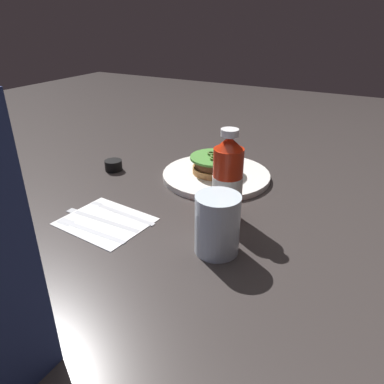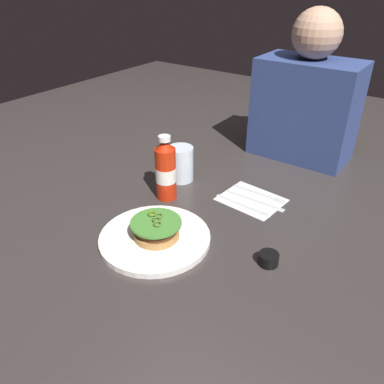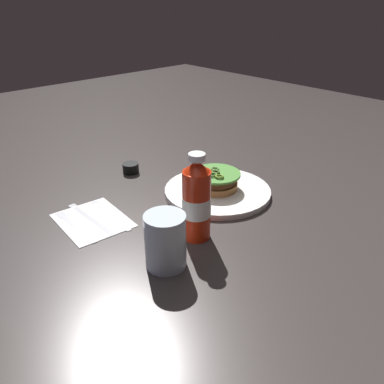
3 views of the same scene
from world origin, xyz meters
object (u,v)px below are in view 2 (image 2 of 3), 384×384
object	(u,v)px
ketchup_bottle	(166,171)
butter_knife	(258,201)
dinner_plate	(155,238)
napkin	(250,199)
diner_person	(307,99)
burger_sandwich	(156,229)
water_glass	(181,164)
spoon_utensil	(250,208)
condiment_cup	(269,259)
fork_utensil	(263,194)

from	to	relation	value
ketchup_bottle	butter_knife	xyz separation A→B (m)	(0.24, 0.14, -0.09)
dinner_plate	napkin	size ratio (longest dim) A/B	1.60
napkin	diner_person	size ratio (longest dim) A/B	0.36
burger_sandwich	dinner_plate	bearing A→B (deg)	-175.15
ketchup_bottle	water_glass	distance (m)	0.13
dinner_plate	water_glass	xyz separation A→B (m)	(-0.15, 0.30, 0.05)
diner_person	butter_knife	bearing A→B (deg)	-85.33
butter_knife	diner_person	world-z (taller)	diner_person
spoon_utensil	butter_knife	distance (m)	0.05
burger_sandwich	water_glass	world-z (taller)	water_glass
water_glass	napkin	size ratio (longest dim) A/B	0.64
burger_sandwich	condiment_cup	world-z (taller)	burger_sandwich
ketchup_bottle	butter_knife	distance (m)	0.29
dinner_plate	butter_knife	bearing A→B (deg)	68.00
butter_knife	burger_sandwich	bearing A→B (deg)	-111.12
dinner_plate	spoon_utensil	distance (m)	0.31
condiment_cup	napkin	bearing A→B (deg)	126.65
condiment_cup	spoon_utensil	distance (m)	0.24
fork_utensil	diner_person	bearing A→B (deg)	94.76
butter_knife	diner_person	bearing A→B (deg)	94.67
spoon_utensil	condiment_cup	bearing A→B (deg)	-51.52
napkin	butter_knife	bearing A→B (deg)	-0.17
water_glass	diner_person	bearing A→B (deg)	59.55
burger_sandwich	water_glass	bearing A→B (deg)	116.44
spoon_utensil	ketchup_bottle	bearing A→B (deg)	-159.73
dinner_plate	water_glass	distance (m)	0.34
diner_person	ketchup_bottle	bearing A→B (deg)	-111.68
ketchup_bottle	fork_utensil	bearing A→B (deg)	36.91
napkin	fork_utensil	distance (m)	0.05
dinner_plate	napkin	bearing A→B (deg)	71.98
dinner_plate	condiment_cup	world-z (taller)	condiment_cup
burger_sandwich	butter_knife	world-z (taller)	burger_sandwich
ketchup_bottle	fork_utensil	distance (m)	0.31
butter_knife	spoon_utensil	bearing A→B (deg)	-90.58
spoon_utensil	fork_utensil	world-z (taller)	same
water_glass	fork_utensil	size ratio (longest dim) A/B	0.64
burger_sandwich	fork_utensil	size ratio (longest dim) A/B	0.73
napkin	spoon_utensil	distance (m)	0.05
ketchup_bottle	diner_person	world-z (taller)	diner_person
spoon_utensil	fork_utensil	size ratio (longest dim) A/B	1.05
napkin	butter_knife	size ratio (longest dim) A/B	0.91
burger_sandwich	napkin	world-z (taller)	burger_sandwich
burger_sandwich	condiment_cup	xyz separation A→B (m)	(0.27, 0.09, -0.02)
ketchup_bottle	spoon_utensil	size ratio (longest dim) A/B	1.07
diner_person	water_glass	bearing A→B (deg)	-120.45
burger_sandwich	butter_knife	bearing A→B (deg)	68.88
napkin	fork_utensil	world-z (taller)	fork_utensil
ketchup_bottle	butter_knife	world-z (taller)	ketchup_bottle
burger_sandwich	spoon_utensil	world-z (taller)	burger_sandwich
burger_sandwich	diner_person	size ratio (longest dim) A/B	0.26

